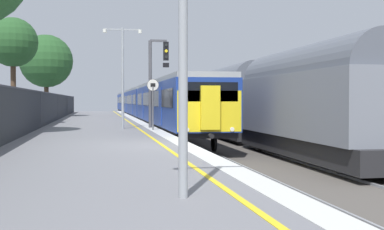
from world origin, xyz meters
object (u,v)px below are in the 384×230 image
object	(u,v)px
commuter_train_at_platform	(143,103)
background_tree_right	(12,44)
platform_lamp_mid	(123,69)
background_tree_left	(46,63)
signal_gantry	(155,73)
freight_train_adjacent_track	(208,100)
speed_limit_sign	(153,97)

from	to	relation	value
commuter_train_at_platform	background_tree_right	size ratio (longest dim) A/B	10.07
platform_lamp_mid	background_tree_left	world-z (taller)	background_tree_left
background_tree_left	background_tree_right	size ratio (longest dim) A/B	1.16
signal_gantry	background_tree_right	xyz separation A→B (m)	(-8.09, 4.56, 1.85)
commuter_train_at_platform	signal_gantry	bearing A→B (deg)	-93.33
signal_gantry	platform_lamp_mid	world-z (taller)	platform_lamp_mid
commuter_train_at_platform	freight_train_adjacent_track	xyz separation A→B (m)	(4.00, -13.41, 0.26)
freight_train_adjacent_track	background_tree_right	distance (m)	15.69
signal_gantry	platform_lamp_mid	xyz separation A→B (m)	(-1.79, -0.79, 0.14)
background_tree_right	commuter_train_at_platform	bearing A→B (deg)	65.13
freight_train_adjacent_track	signal_gantry	world-z (taller)	signal_gantry
platform_lamp_mid	freight_train_adjacent_track	bearing A→B (deg)	59.92
freight_train_adjacent_track	background_tree_right	bearing A→B (deg)	-152.08
commuter_train_at_platform	speed_limit_sign	distance (m)	27.50
background_tree_right	freight_train_adjacent_track	bearing A→B (deg)	27.92
commuter_train_at_platform	signal_gantry	world-z (taller)	signal_gantry
freight_train_adjacent_track	background_tree_left	size ratio (longest dim) A/B	6.90
background_tree_left	signal_gantry	bearing A→B (deg)	-69.38
signal_gantry	background_tree_left	xyz separation A→B (m)	(-7.69, 20.42, 1.92)
signal_gantry	freight_train_adjacent_track	bearing A→B (deg)	65.03
freight_train_adjacent_track	signal_gantry	size ratio (longest dim) A/B	10.83
commuter_train_at_platform	signal_gantry	distance (m)	25.25
commuter_train_at_platform	background_tree_left	distance (m)	10.92
background_tree_right	speed_limit_sign	bearing A→B (deg)	-41.61
signal_gantry	speed_limit_sign	xyz separation A→B (m)	(-0.38, -2.28, -1.35)
freight_train_adjacent_track	speed_limit_sign	size ratio (longest dim) A/B	20.33
freight_train_adjacent_track	background_tree_left	xyz separation A→B (m)	(-13.15, 8.68, 3.36)
commuter_train_at_platform	speed_limit_sign	size ratio (longest dim) A/B	25.62
background_tree_left	freight_train_adjacent_track	bearing A→B (deg)	-33.43
commuter_train_at_platform	platform_lamp_mid	bearing A→B (deg)	-97.14
background_tree_left	background_tree_right	distance (m)	15.87
speed_limit_sign	signal_gantry	bearing A→B (deg)	80.50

